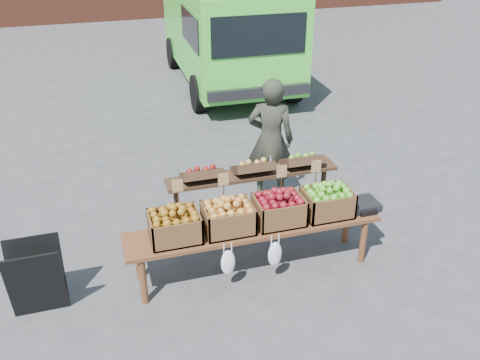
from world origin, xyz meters
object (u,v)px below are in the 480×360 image
object	(u,v)px
crate_green_apples	(327,202)
crate_russet_pears	(228,218)
weighing_scale	(362,205)
delivery_van	(227,34)
chalkboard_sign	(36,279)
crate_golden_apples	(175,227)
back_table	(252,194)
vendor	(271,140)
crate_red_apples	(279,210)
display_bench	(253,248)

from	to	relation	value
crate_green_apples	crate_russet_pears	bearing A→B (deg)	180.00
crate_russet_pears	weighing_scale	distance (m)	1.53
delivery_van	crate_russet_pears	world-z (taller)	delivery_van
delivery_van	crate_russet_pears	xyz separation A→B (m)	(-1.72, -6.31, -0.34)
delivery_van	crate_russet_pears	size ratio (longest dim) A/B	9.39
delivery_van	chalkboard_sign	size ratio (longest dim) A/B	6.00
crate_golden_apples	crate_green_apples	world-z (taller)	same
chalkboard_sign	back_table	size ratio (longest dim) A/B	0.37
vendor	crate_red_apples	bearing A→B (deg)	97.57
crate_golden_apples	weighing_scale	distance (m)	2.08
vendor	display_bench	bearing A→B (deg)	88.33
vendor	crate_red_apples	world-z (taller)	vendor
display_bench	weighing_scale	size ratio (longest dim) A/B	7.94
display_bench	crate_red_apples	world-z (taller)	crate_red_apples
crate_russet_pears	crate_golden_apples	bearing A→B (deg)	180.00
vendor	display_bench	xyz separation A→B (m)	(-0.70, -1.49, -0.54)
back_table	chalkboard_sign	bearing A→B (deg)	-162.59
crate_golden_apples	crate_green_apples	distance (m)	1.65
back_table	crate_golden_apples	size ratio (longest dim) A/B	4.20
vendor	crate_green_apples	distance (m)	1.50
crate_russet_pears	crate_red_apples	size ratio (longest dim) A/B	1.00
vendor	crate_green_apples	world-z (taller)	vendor
delivery_van	vendor	xyz separation A→B (m)	(-0.74, -4.82, -0.23)
delivery_van	vendor	size ratio (longest dim) A/B	2.86
chalkboard_sign	weighing_scale	bearing A→B (deg)	-0.09
back_table	crate_red_apples	xyz separation A→B (m)	(0.06, -0.72, 0.19)
display_bench	crate_green_apples	distance (m)	0.93
chalkboard_sign	crate_green_apples	xyz separation A→B (m)	(3.01, 0.03, 0.32)
delivery_van	crate_red_apples	size ratio (longest dim) A/B	9.39
delivery_van	crate_golden_apples	size ratio (longest dim) A/B	9.39
vendor	back_table	distance (m)	0.96
chalkboard_sign	crate_russet_pears	xyz separation A→B (m)	(1.91, 0.03, 0.32)
chalkboard_sign	back_table	bearing A→B (deg)	16.77
crate_red_apples	chalkboard_sign	bearing A→B (deg)	-179.24
delivery_van	crate_russet_pears	bearing A→B (deg)	-104.19
chalkboard_sign	crate_green_apples	world-z (taller)	crate_green_apples
delivery_van	crate_green_apples	size ratio (longest dim) A/B	9.39
crate_golden_apples	crate_red_apples	xyz separation A→B (m)	(1.10, 0.00, 0.00)
vendor	chalkboard_sign	size ratio (longest dim) A/B	2.10
crate_russet_pears	weighing_scale	xyz separation A→B (m)	(1.52, 0.00, -0.10)
crate_golden_apples	crate_russet_pears	xyz separation A→B (m)	(0.55, 0.00, 0.00)
display_bench	weighing_scale	bearing A→B (deg)	0.00
chalkboard_sign	crate_green_apples	distance (m)	3.02
weighing_scale	display_bench	bearing A→B (deg)	180.00
display_bench	crate_golden_apples	size ratio (longest dim) A/B	5.40
crate_green_apples	crate_red_apples	bearing A→B (deg)	180.00
crate_russet_pears	display_bench	bearing A→B (deg)	0.00
display_bench	crate_red_apples	bearing A→B (deg)	0.00
back_table	crate_green_apples	bearing A→B (deg)	-49.87
back_table	crate_golden_apples	world-z (taller)	back_table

